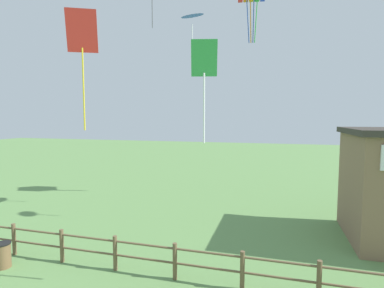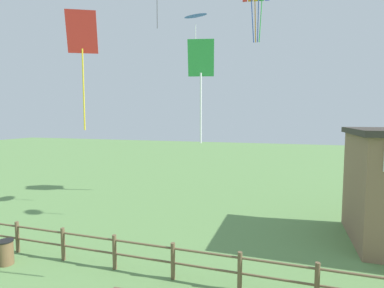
% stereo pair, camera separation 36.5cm
% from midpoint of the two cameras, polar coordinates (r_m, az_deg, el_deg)
% --- Properties ---
extents(wooden_fence, '(17.11, 0.14, 1.19)m').
position_cam_midpoint_polar(wooden_fence, '(10.16, -2.56, -20.99)').
color(wooden_fence, brown).
rests_on(wooden_fence, ground_plane).
extents(trash_bin, '(0.53, 0.53, 0.86)m').
position_cam_midpoint_polar(trash_bin, '(12.79, -31.21, -17.24)').
color(trash_bin, brown).
rests_on(trash_bin, ground_plane).
extents(kite_blue_delta, '(1.63, 1.62, 1.91)m').
position_cam_midpoint_polar(kite_blue_delta, '(17.20, 1.34, 23.29)').
color(kite_blue_delta, blue).
extents(kite_green_diamond, '(0.77, 0.48, 2.79)m').
position_cam_midpoint_polar(kite_green_diamond, '(8.40, 2.98, 13.71)').
color(kite_green_diamond, green).
extents(kite_red_diamond, '(0.99, 0.72, 3.77)m').
position_cam_midpoint_polar(kite_red_diamond, '(10.62, -19.23, 17.52)').
color(kite_red_diamond, red).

